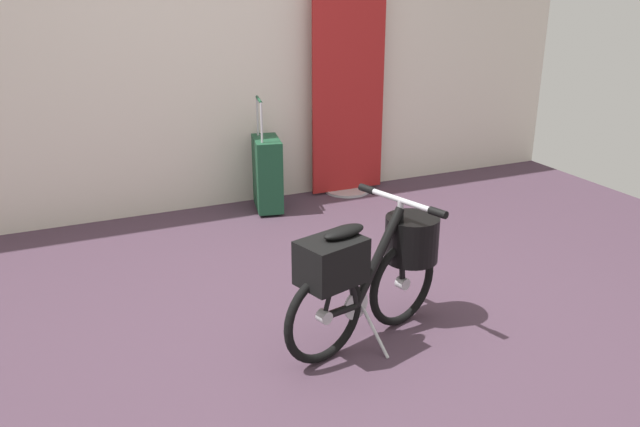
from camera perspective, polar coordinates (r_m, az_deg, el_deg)
ground_plane at (r=3.09m, az=1.26°, el=-11.50°), size 6.17×6.17×0.00m
floor_banner_stand at (r=5.02m, az=2.52°, el=9.62°), size 0.60×0.36×1.58m
folding_bike_foreground at (r=2.98m, az=4.74°, el=-4.68°), size 0.92×0.52×0.68m
rolling_suitcase at (r=4.71m, az=-4.68°, el=3.60°), size 0.25×0.39×0.83m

